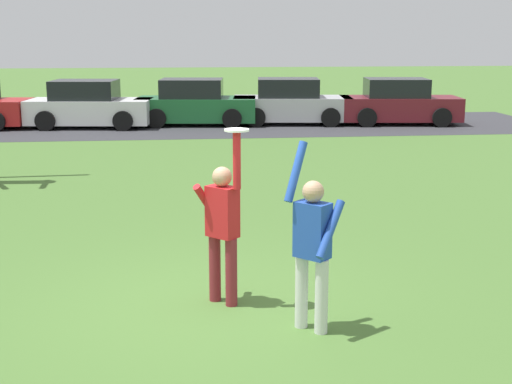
% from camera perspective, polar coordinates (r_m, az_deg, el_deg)
% --- Properties ---
extents(ground_plane, '(120.00, 120.00, 0.00)m').
position_cam_1_polar(ground_plane, '(8.61, -3.70, -9.06)').
color(ground_plane, '#4C7533').
extents(person_catcher, '(0.55, 0.56, 2.08)m').
position_cam_1_polar(person_catcher, '(8.45, -2.65, -2.47)').
color(person_catcher, maroon).
rests_on(person_catcher, ground_plane).
extents(person_defender, '(0.65, 0.66, 2.05)m').
position_cam_1_polar(person_defender, '(7.69, 4.45, -4.01)').
color(person_defender, silver).
rests_on(person_defender, ground_plane).
extents(frisbee_disc, '(0.28, 0.28, 0.02)m').
position_cam_1_polar(frisbee_disc, '(8.08, -1.53, 4.90)').
color(frisbee_disc, white).
rests_on(frisbee_disc, person_catcher).
extents(parked_car_white, '(4.28, 2.40, 1.59)m').
position_cam_1_polar(parked_car_white, '(25.27, -13.02, 6.62)').
color(parked_car_white, white).
rests_on(parked_car_white, ground_plane).
extents(parked_car_green, '(4.28, 2.40, 1.59)m').
position_cam_1_polar(parked_car_green, '(25.41, -4.80, 6.92)').
color(parked_car_green, '#1E6633').
rests_on(parked_car_green, ground_plane).
extents(parked_car_silver, '(4.28, 2.40, 1.59)m').
position_cam_1_polar(parked_car_silver, '(25.63, 2.78, 7.00)').
color(parked_car_silver, '#BCBCC1').
rests_on(parked_car_silver, ground_plane).
extents(parked_car_maroon, '(4.28, 2.40, 1.59)m').
position_cam_1_polar(parked_car_maroon, '(26.05, 11.17, 6.87)').
color(parked_car_maroon, maroon).
rests_on(parked_car_maroon, ground_plane).
extents(parking_strip, '(28.35, 6.40, 0.01)m').
position_cam_1_polar(parking_strip, '(25.19, -9.18, 5.10)').
color(parking_strip, '#38383D').
rests_on(parking_strip, ground_plane).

